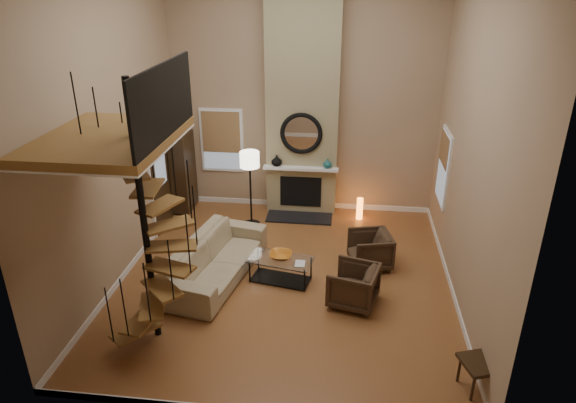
# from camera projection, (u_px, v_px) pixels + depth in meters

# --- Properties ---
(ground) EXTENTS (6.00, 6.50, 0.01)m
(ground) POSITION_uv_depth(u_px,v_px,m) (285.00, 279.00, 9.54)
(ground) COLOR #A46735
(ground) RESTS_ON ground
(back_wall) EXTENTS (6.00, 0.02, 5.50)m
(back_wall) POSITION_uv_depth(u_px,v_px,m) (303.00, 93.00, 11.35)
(back_wall) COLOR tan
(back_wall) RESTS_ON ground
(front_wall) EXTENTS (6.00, 0.02, 5.50)m
(front_wall) POSITION_uv_depth(u_px,v_px,m) (247.00, 226.00, 5.47)
(front_wall) COLOR tan
(front_wall) RESTS_ON ground
(left_wall) EXTENTS (0.02, 6.50, 5.50)m
(left_wall) POSITION_uv_depth(u_px,v_px,m) (110.00, 130.00, 8.73)
(left_wall) COLOR tan
(left_wall) RESTS_ON ground
(right_wall) EXTENTS (0.02, 6.50, 5.50)m
(right_wall) POSITION_uv_depth(u_px,v_px,m) (474.00, 143.00, 8.08)
(right_wall) COLOR tan
(right_wall) RESTS_ON ground
(baseboard_back) EXTENTS (6.00, 0.02, 0.12)m
(baseboard_back) POSITION_uv_depth(u_px,v_px,m) (302.00, 204.00, 12.45)
(baseboard_back) COLOR white
(baseboard_back) RESTS_ON ground
(baseboard_left) EXTENTS (0.02, 6.50, 0.12)m
(baseboard_left) POSITION_uv_depth(u_px,v_px,m) (131.00, 266.00, 9.84)
(baseboard_left) COLOR white
(baseboard_left) RESTS_ON ground
(baseboard_right) EXTENTS (0.02, 6.50, 0.12)m
(baseboard_right) POSITION_uv_depth(u_px,v_px,m) (451.00, 287.00, 9.19)
(baseboard_right) COLOR white
(baseboard_right) RESTS_ON ground
(chimney_breast) EXTENTS (1.60, 0.38, 5.50)m
(chimney_breast) POSITION_uv_depth(u_px,v_px,m) (303.00, 95.00, 11.18)
(chimney_breast) COLOR #91855E
(chimney_breast) RESTS_ON ground
(hearth) EXTENTS (1.50, 0.60, 0.04)m
(hearth) POSITION_uv_depth(u_px,v_px,m) (299.00, 218.00, 11.86)
(hearth) COLOR black
(hearth) RESTS_ON ground
(firebox) EXTENTS (0.95, 0.02, 0.72)m
(firebox) POSITION_uv_depth(u_px,v_px,m) (301.00, 192.00, 11.90)
(firebox) COLOR black
(firebox) RESTS_ON chimney_breast
(mantel) EXTENTS (1.70, 0.18, 0.06)m
(mantel) POSITION_uv_depth(u_px,v_px,m) (301.00, 169.00, 11.58)
(mantel) COLOR white
(mantel) RESTS_ON chimney_breast
(mirror_frame) EXTENTS (0.94, 0.10, 0.94)m
(mirror_frame) POSITION_uv_depth(u_px,v_px,m) (301.00, 134.00, 11.31)
(mirror_frame) COLOR black
(mirror_frame) RESTS_ON chimney_breast
(mirror_disc) EXTENTS (0.80, 0.01, 0.80)m
(mirror_disc) POSITION_uv_depth(u_px,v_px,m) (301.00, 133.00, 11.31)
(mirror_disc) COLOR white
(mirror_disc) RESTS_ON chimney_breast
(vase_left) EXTENTS (0.24, 0.24, 0.25)m
(vase_left) POSITION_uv_depth(u_px,v_px,m) (277.00, 161.00, 11.61)
(vase_left) COLOR black
(vase_left) RESTS_ON mantel
(vase_right) EXTENTS (0.20, 0.20, 0.21)m
(vase_right) POSITION_uv_depth(u_px,v_px,m) (327.00, 163.00, 11.50)
(vase_right) COLOR #185457
(vase_right) RESTS_ON mantel
(window_back) EXTENTS (1.02, 0.06, 1.52)m
(window_back) POSITION_uv_depth(u_px,v_px,m) (222.00, 140.00, 11.99)
(window_back) COLOR white
(window_back) RESTS_ON back_wall
(window_right) EXTENTS (0.06, 1.02, 1.52)m
(window_right) POSITION_uv_depth(u_px,v_px,m) (444.00, 166.00, 10.35)
(window_right) COLOR white
(window_right) RESTS_ON right_wall
(entry_door) EXTENTS (0.10, 1.05, 2.16)m
(entry_door) POSITION_uv_depth(u_px,v_px,m) (160.00, 183.00, 11.06)
(entry_door) COLOR white
(entry_door) RESTS_ON ground
(loft) EXTENTS (1.70, 2.20, 1.09)m
(loft) POSITION_uv_depth(u_px,v_px,m) (115.00, 136.00, 6.80)
(loft) COLOR olive
(loft) RESTS_ON left_wall
(spiral_stair) EXTENTS (1.47, 1.47, 4.06)m
(spiral_stair) POSITION_uv_depth(u_px,v_px,m) (147.00, 233.00, 7.38)
(spiral_stair) COLOR black
(spiral_stair) RESTS_ON ground
(hutch) EXTENTS (0.38, 0.81, 1.82)m
(hutch) POSITION_uv_depth(u_px,v_px,m) (183.00, 172.00, 11.96)
(hutch) COLOR #312010
(hutch) RESTS_ON ground
(sofa) EXTENTS (1.52, 2.78, 0.77)m
(sofa) POSITION_uv_depth(u_px,v_px,m) (216.00, 258.00, 9.46)
(sofa) COLOR tan
(sofa) RESTS_ON ground
(armchair_near) EXTENTS (0.92, 0.90, 0.69)m
(armchair_near) POSITION_uv_depth(u_px,v_px,m) (374.00, 249.00, 9.83)
(armchair_near) COLOR #3D2A1C
(armchair_near) RESTS_ON ground
(armchair_far) EXTENTS (0.95, 0.94, 0.71)m
(armchair_far) POSITION_uv_depth(u_px,v_px,m) (357.00, 286.00, 8.68)
(armchair_far) COLOR #3D2A1C
(armchair_far) RESTS_ON ground
(coffee_table) EXTENTS (1.25, 0.79, 0.44)m
(coffee_table) POSITION_uv_depth(u_px,v_px,m) (280.00, 267.00, 9.39)
(coffee_table) COLOR silver
(coffee_table) RESTS_ON ground
(bowl) EXTENTS (0.42, 0.42, 0.10)m
(bowl) POSITION_uv_depth(u_px,v_px,m) (281.00, 255.00, 9.34)
(bowl) COLOR orange
(bowl) RESTS_ON coffee_table
(book) EXTENTS (0.18, 0.25, 0.02)m
(book) POSITION_uv_depth(u_px,v_px,m) (299.00, 264.00, 9.14)
(book) COLOR gray
(book) RESTS_ON coffee_table
(floor_lamp) EXTENTS (0.42, 0.42, 1.73)m
(floor_lamp) POSITION_uv_depth(u_px,v_px,m) (250.00, 165.00, 11.01)
(floor_lamp) COLOR black
(floor_lamp) RESTS_ON ground
(accent_lamp) EXTENTS (0.14, 0.14, 0.51)m
(accent_lamp) POSITION_uv_depth(u_px,v_px,m) (360.00, 209.00, 11.75)
(accent_lamp) COLOR orange
(accent_lamp) RESTS_ON ground
(side_chair) EXTENTS (0.61, 0.61, 1.00)m
(side_chair) POSITION_uv_depth(u_px,v_px,m) (488.00, 357.00, 6.84)
(side_chair) COLOR #312010
(side_chair) RESTS_ON ground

